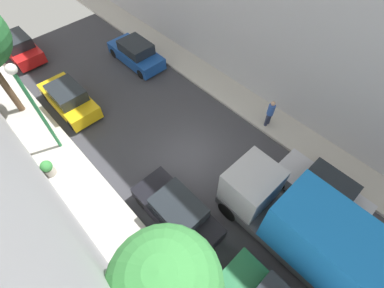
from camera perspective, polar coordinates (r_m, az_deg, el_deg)
name	(u,v)px	position (r m, az deg, el deg)	size (l,w,h in m)	color
ground	(192,157)	(14.24, -0.10, -2.70)	(32.00, 32.00, 0.00)	#38383D
sidewalk_left	(109,220)	(13.10, -16.81, -14.95)	(2.00, 44.00, 0.15)	#B7B2A8
sidewalk_right	(253,108)	(16.75, 12.55, 7.29)	(2.00, 44.00, 0.15)	#B7B2A8
parked_car_left_2	(177,212)	(12.05, -3.09, -13.83)	(1.78, 4.20, 1.57)	black
parked_car_left_3	(69,99)	(17.49, -24.21, 8.57)	(1.78, 4.20, 1.57)	gold
parked_car_left_4	(19,47)	(23.18, -32.25, 16.67)	(1.78, 4.20, 1.57)	red
parked_car_right_1	(322,190)	(13.76, 25.36, -8.60)	(1.78, 4.20, 1.57)	silver
parked_car_right_2	(136,53)	(19.69, -11.53, 17.96)	(1.78, 4.20, 1.57)	#194799
delivery_truck	(306,231)	(11.42, 22.63, -16.31)	(2.26, 6.60, 3.38)	#4C4C51
pedestrian	(270,113)	(15.31, 15.92, 6.28)	(0.40, 0.36, 1.72)	#2D334C
street_tree_0	(165,285)	(7.58, -5.64, -27.14)	(2.93, 2.93, 5.71)	brown
potted_plant_0	(48,168)	(14.83, -27.78, -4.45)	(0.56, 0.56, 0.94)	#B2A899
lamp_post	(30,98)	(13.77, -30.62, 8.22)	(0.44, 0.44, 5.17)	#26723F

